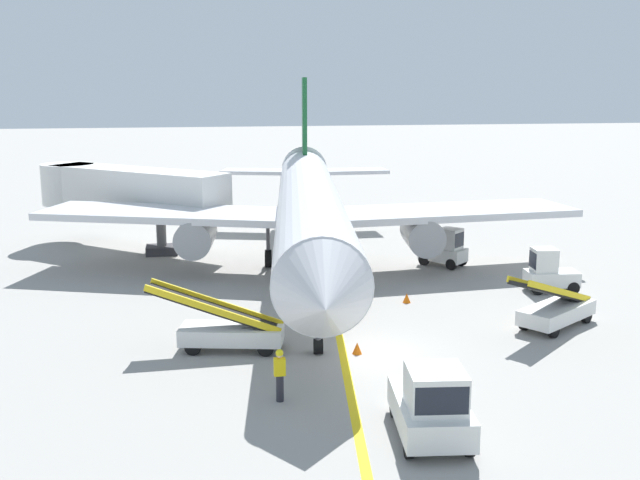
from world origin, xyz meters
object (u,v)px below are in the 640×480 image
airliner (310,209)px  safety_cone_wingtip_left (407,298)px  belt_loader_forward_hold (555,309)px  baggage_tug_near_wing (446,249)px  jet_bridge (119,190)px  safety_cone_nose_left (357,348)px  baggage_tug_by_cargo_door (549,273)px  ground_crew_marshaller (280,373)px  pushback_tug (432,405)px  belt_loader_aft_hold (228,329)px

airliner → safety_cone_wingtip_left: bearing=-60.4°
belt_loader_forward_hold → baggage_tug_near_wing: bearing=94.8°
baggage_tug_near_wing → jet_bridge: bearing=156.5°
belt_loader_forward_hold → safety_cone_nose_left: 8.77m
baggage_tug_near_wing → belt_loader_forward_hold: belt_loader_forward_hold is taller
baggage_tug_by_cargo_door → safety_cone_wingtip_left: 7.23m
ground_crew_marshaller → safety_cone_nose_left: ground_crew_marshaller is taller
pushback_tug → safety_cone_nose_left: 7.06m
baggage_tug_by_cargo_door → belt_loader_forward_hold: belt_loader_forward_hold is taller
pushback_tug → safety_cone_wingtip_left: pushback_tug is taller
belt_loader_aft_hold → airliner: bearing=66.3°
pushback_tug → ground_crew_marshaller: bearing=139.7°
pushback_tug → belt_loader_forward_hold: 11.84m
airliner → ground_crew_marshaller: 16.49m
airliner → baggage_tug_near_wing: (7.49, 0.37, -2.49)m
safety_cone_nose_left → safety_cone_wingtip_left: (3.65, 6.11, 0.00)m
baggage_tug_near_wing → safety_cone_nose_left: (-7.68, -12.57, -0.71)m
belt_loader_forward_hold → safety_cone_wingtip_left: bearing=138.2°
airliner → belt_loader_aft_hold: (-4.80, -10.92, -2.64)m
baggage_tug_by_cargo_door → safety_cone_nose_left: (-10.81, -6.79, -0.71)m
airliner → safety_cone_nose_left: airliner is taller
baggage_tug_near_wing → baggage_tug_by_cargo_door: 6.57m
safety_cone_nose_left → belt_loader_aft_hold: bearing=164.5°
belt_loader_forward_hold → belt_loader_aft_hold: 13.21m
safety_cone_wingtip_left → belt_loader_forward_hold: bearing=-41.8°
belt_loader_forward_hold → safety_cone_wingtip_left: 6.65m
jet_bridge → belt_loader_aft_hold: size_ratio=2.20×
belt_loader_forward_hold → safety_cone_wingtip_left: belt_loader_forward_hold is taller
airliner → belt_loader_forward_hold: 13.71m
safety_cone_nose_left → airliner: bearing=89.1°
belt_loader_aft_hold → safety_cone_nose_left: belt_loader_aft_hold is taller
baggage_tug_near_wing → belt_loader_forward_hold: bearing=-85.2°
pushback_tug → baggage_tug_by_cargo_door: pushback_tug is taller
airliner → belt_loader_forward_hold: bearing=-51.3°
ground_crew_marshaller → belt_loader_forward_hold: bearing=24.5°
baggage_tug_near_wing → ground_crew_marshaller: bearing=-124.0°
airliner → safety_cone_nose_left: (-0.19, -12.20, -3.20)m
airliner → baggage_tug_by_cargo_door: bearing=-27.0°
safety_cone_nose_left → safety_cone_wingtip_left: bearing=59.1°
jet_bridge → belt_loader_aft_hold: 19.87m
belt_loader_forward_hold → safety_cone_wingtip_left: (-4.94, 4.41, -0.56)m
baggage_tug_near_wing → safety_cone_nose_left: baggage_tug_near_wing is taller
baggage_tug_near_wing → baggage_tug_by_cargo_door: same height
baggage_tug_near_wing → safety_cone_wingtip_left: bearing=-122.0°
belt_loader_aft_hold → ground_crew_marshaller: 5.17m
jet_bridge → pushback_tug: 29.28m
jet_bridge → safety_cone_wingtip_left: (13.60, -14.11, -3.32)m
pushback_tug → ground_crew_marshaller: (-3.85, 3.27, -0.08)m
jet_bridge → safety_cone_wingtip_left: jet_bridge is taller
jet_bridge → airliner: bearing=-38.4°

